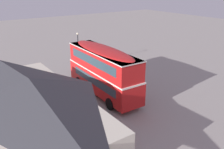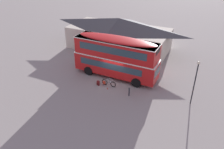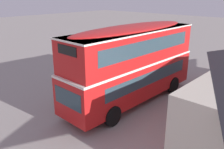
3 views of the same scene
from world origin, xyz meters
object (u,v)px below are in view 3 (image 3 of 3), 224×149
water_bottle_red_squeeze (95,88)px  kerb_bollard (64,94)px  double_decker_bus (133,61)px  backpack_on_ground (110,82)px  touring_bicycle (104,87)px

water_bottle_red_squeeze → kerb_bollard: size_ratio=0.27×
double_decker_bus → backpack_on_ground: double_decker_bus is taller
backpack_on_ground → kerb_bollard: 3.87m
backpack_on_ground → water_bottle_red_squeeze: backpack_on_ground is taller
touring_bicycle → backpack_on_ground: touring_bicycle is taller
touring_bicycle → backpack_on_ground: bearing=-161.0°
double_decker_bus → water_bottle_red_squeeze: (0.37, -3.04, -2.52)m
touring_bicycle → backpack_on_ground: (-1.07, -0.37, -0.07)m
double_decker_bus → backpack_on_ground: (-0.92, -2.71, -2.34)m
touring_bicycle → kerb_bollard: (2.77, -0.79, 0.13)m
double_decker_bus → touring_bicycle: size_ratio=5.65×
touring_bicycle → water_bottle_red_squeeze: (0.22, -0.69, -0.25)m
kerb_bollard → backpack_on_ground: bearing=173.8°
backpack_on_ground → water_bottle_red_squeeze: 1.34m
touring_bicycle → backpack_on_ground: size_ratio=2.96×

